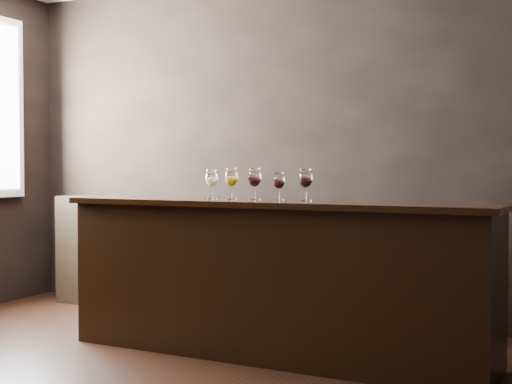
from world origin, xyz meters
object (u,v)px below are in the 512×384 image
at_px(bar_counter, 275,281).
at_px(glass_red_b, 279,181).
at_px(glass_red_c, 306,179).
at_px(glass_white, 212,179).
at_px(glass_amber, 231,178).
at_px(back_bar_shelf, 194,255).
at_px(glass_red_a, 255,178).

bearing_deg(bar_counter, glass_red_b, 27.99).
relative_size(bar_counter, glass_red_c, 13.74).
distance_m(bar_counter, glass_white, 0.81).
bearing_deg(glass_white, bar_counter, -0.61).
bearing_deg(glass_red_b, glass_red_c, -3.18).
distance_m(glass_amber, glass_red_c, 0.53).
distance_m(glass_white, glass_amber, 0.16).
relative_size(back_bar_shelf, glass_white, 13.61).
bearing_deg(bar_counter, back_bar_shelf, 142.45).
height_order(back_bar_shelf, glass_red_b, glass_red_b).
bearing_deg(glass_red_b, glass_red_a, -177.66).
distance_m(bar_counter, glass_red_b, 0.64).
bearing_deg(back_bar_shelf, glass_white, -53.21).
bearing_deg(back_bar_shelf, glass_amber, -48.06).
height_order(glass_amber, glass_red_b, glass_amber).
bearing_deg(glass_red_a, bar_counter, -1.05).
distance_m(back_bar_shelf, glass_white, 1.37).
distance_m(bar_counter, glass_amber, 0.73).
height_order(back_bar_shelf, glass_white, glass_white).
bearing_deg(glass_red_a, back_bar_shelf, 137.21).
distance_m(glass_white, glass_red_c, 0.68).
xyz_separation_m(glass_red_a, glass_red_b, (0.17, 0.01, -0.02)).
distance_m(glass_white, glass_red_a, 0.32).
xyz_separation_m(glass_white, glass_red_c, (0.68, -0.01, 0.00)).
distance_m(glass_red_b, glass_red_c, 0.19).
bearing_deg(bar_counter, glass_red_a, -179.56).
height_order(glass_white, glass_red_a, glass_red_a).
bearing_deg(glass_red_c, glass_red_b, 176.82).
distance_m(bar_counter, glass_red_a, 0.68).
relative_size(glass_amber, glass_red_c, 1.02).
height_order(bar_counter, glass_white, glass_white).
xyz_separation_m(glass_amber, glass_red_b, (0.34, 0.02, -0.02)).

